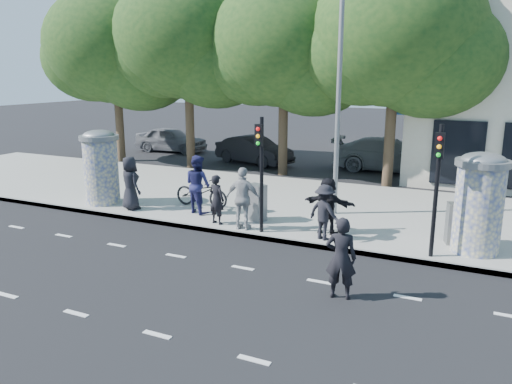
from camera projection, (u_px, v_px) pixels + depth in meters
The scene contains 27 objects.
ground at pixel (215, 290), 11.24m from camera, with size 120.00×120.00×0.00m, color black.
sidewalk at pixel (319, 207), 17.84m from camera, with size 40.00×8.00×0.15m, color gray.
curb at pixel (276, 240), 14.35m from camera, with size 40.00×0.10×0.16m, color slate.
lane_dash_near at pixel (157, 335), 9.30m from camera, with size 32.00×0.12×0.01m, color silver.
lane_dash_far at pixel (243, 268), 12.48m from camera, with size 32.00×0.12×0.01m, color silver.
ad_column_left at pixel (101, 165), 17.80m from camera, with size 1.36×1.36×2.65m.
ad_column_right at pixel (479, 201), 12.89m from camera, with size 1.36×1.36×2.65m.
traffic_pole_near at pixel (261, 163), 14.31m from camera, with size 0.22×0.31×3.40m.
traffic_pole_far at pixel (437, 178), 12.34m from camera, with size 0.22×0.31×3.40m.
street_lamp at pixel (339, 72), 15.64m from camera, with size 0.25×0.93×8.00m.
tree_far_left at pixel (115, 44), 26.14m from camera, with size 7.20×7.20×9.26m.
tree_mid_left at pixel (187, 36), 24.23m from camera, with size 7.20×7.20×9.57m.
tree_near_left at pixel (284, 43), 22.45m from camera, with size 6.80×6.80×8.97m.
tree_center at pixel (396, 33), 19.99m from camera, with size 7.00×7.00×9.30m.
ped_a at pixel (130, 183), 17.09m from camera, with size 0.90×0.58×1.84m, color black.
ped_b at pixel (217, 199), 15.47m from camera, with size 0.57×0.37×1.56m, color black.
ped_c at pixel (198, 184), 16.67m from camera, with size 0.95×0.74×1.96m, color #1F204F.
ped_d at pixel (325, 212), 14.02m from camera, with size 1.02×0.59×1.58m, color black.
ped_e at pixel (243, 199), 14.87m from camera, with size 1.11×0.63×1.90m, color #9E9EA1.
ped_f at pixel (328, 206), 14.52m from camera, with size 1.56×0.56×1.69m, color black.
man_road at pixel (341, 258), 10.65m from camera, with size 0.66×0.43×1.82m, color black.
bicycle at pixel (202, 192), 17.48m from camera, with size 2.05×0.71×1.08m, color black.
cabinet_left at pixel (257, 203), 15.84m from camera, with size 0.56×0.41×1.18m, color slate.
cabinet_right at pixel (457, 224), 13.69m from camera, with size 0.55×0.40×1.15m, color slate.
car_left at pixel (171, 139), 30.60m from camera, with size 4.45×1.79×1.51m, color slate.
car_mid at pixel (254, 150), 26.55m from camera, with size 4.42×1.54×1.46m, color black.
car_right at pixel (390, 155), 24.58m from camera, with size 5.58×2.27×1.62m, color slate.
Camera 1 is at (5.23, -9.05, 4.77)m, focal length 35.00 mm.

